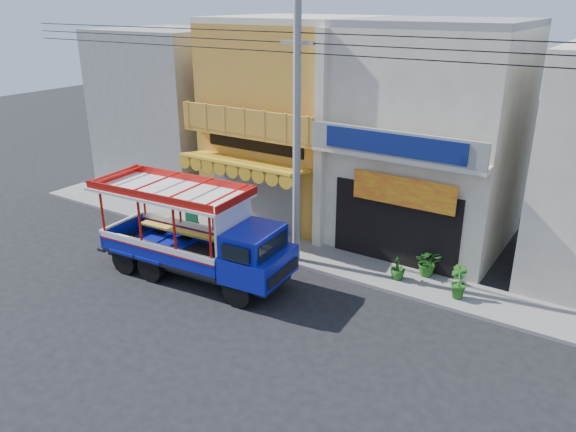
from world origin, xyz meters
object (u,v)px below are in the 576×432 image
object	(u,v)px
utility_pole	(301,125)
songthaew_truck	(205,238)
green_sign	(191,215)
potted_plant_c	(398,267)
potted_plant_a	(428,262)
potted_plant_b	(458,282)

from	to	relation	value
utility_pole	songthaew_truck	world-z (taller)	utility_pole
green_sign	potted_plant_c	xyz separation A→B (m)	(9.10, 0.11, 0.03)
potted_plant_a	potted_plant_b	distance (m)	1.60
potted_plant_a	potted_plant_c	xyz separation A→B (m)	(-0.74, -0.80, -0.05)
utility_pole	green_sign	distance (m)	7.21
potted_plant_b	potted_plant_c	distance (m)	2.05
utility_pole	potted_plant_c	bearing A→B (deg)	9.74
potted_plant_b	potted_plant_c	bearing A→B (deg)	40.10
potted_plant_b	potted_plant_c	world-z (taller)	potted_plant_b
songthaew_truck	potted_plant_b	bearing A→B (deg)	23.86
songthaew_truck	potted_plant_b	distance (m)	8.17
utility_pole	potted_plant_c	size ratio (longest dim) A/B	32.12
potted_plant_a	potted_plant_b	bearing A→B (deg)	-58.10
green_sign	potted_plant_a	distance (m)	9.89
green_sign	potted_plant_c	size ratio (longest dim) A/B	1.12
potted_plant_c	green_sign	bearing A→B (deg)	-77.83
songthaew_truck	potted_plant_b	world-z (taller)	songthaew_truck
songthaew_truck	potted_plant_a	xyz separation A→B (m)	(6.13, 4.22, -0.96)
green_sign	potted_plant_a	bearing A→B (deg)	5.27
utility_pole	potted_plant_b	size ratio (longest dim) A/B	26.48
potted_plant_b	potted_plant_c	size ratio (longest dim) A/B	1.21
potted_plant_c	songthaew_truck	bearing A→B (deg)	-46.09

